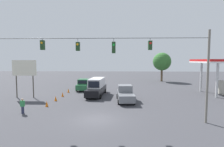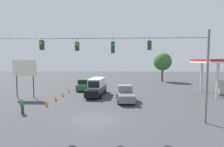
{
  "view_description": "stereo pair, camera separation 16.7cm",
  "coord_description": "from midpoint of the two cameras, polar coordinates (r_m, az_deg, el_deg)",
  "views": [
    {
      "loc": [
        -2.01,
        16.07,
        5.63
      ],
      "look_at": [
        -1.06,
        -10.34,
        3.58
      ],
      "focal_mm": 28.0,
      "sensor_mm": 36.0,
      "label": 1
    },
    {
      "loc": [
        -2.18,
        16.07,
        5.63
      ],
      "look_at": [
        -1.06,
        -10.34,
        3.58
      ],
      "focal_mm": 28.0,
      "sensor_mm": 36.0,
      "label": 2
    }
  ],
  "objects": [
    {
      "name": "ground_plane",
      "position": [
        17.15,
        -4.88,
        -14.73
      ],
      "size": [
        140.0,
        140.0,
        0.0
      ],
      "primitive_type": "plane",
      "color": "#3D3D42"
    },
    {
      "name": "overhead_signal_span",
      "position": [
        15.72,
        -5.2,
        2.94
      ],
      "size": [
        19.97,
        0.38,
        8.25
      ],
      "color": "slate",
      "rests_on": "ground_plane"
    },
    {
      "name": "box_truck_black_withflow_mid",
      "position": [
        28.06,
        -4.84,
        -4.36
      ],
      "size": [
        2.74,
        7.35,
        2.71
      ],
      "color": "black",
      "rests_on": "ground_plane"
    },
    {
      "name": "pickup_truck_grey_crossing_near",
      "position": [
        24.25,
        4.52,
        -6.64
      ],
      "size": [
        2.48,
        5.56,
        2.12
      ],
      "color": "slate",
      "rests_on": "ground_plane"
    },
    {
      "name": "pickup_truck_green_withflow_far",
      "position": [
        33.26,
        -8.82,
        -3.66
      ],
      "size": [
        2.34,
        5.5,
        2.12
      ],
      "color": "#236038",
      "rests_on": "ground_plane"
    },
    {
      "name": "traffic_cone_nearest",
      "position": [
        22.86,
        -20.38,
        -9.2
      ],
      "size": [
        0.35,
        0.35,
        0.7
      ],
      "primitive_type": "cone",
      "color": "orange",
      "rests_on": "ground_plane"
    },
    {
      "name": "traffic_cone_second",
      "position": [
        25.47,
        -17.75,
        -7.75
      ],
      "size": [
        0.35,
        0.35,
        0.7
      ],
      "primitive_type": "cone",
      "color": "orange",
      "rests_on": "ground_plane"
    },
    {
      "name": "traffic_cone_third",
      "position": [
        28.11,
        -15.65,
        -6.56
      ],
      "size": [
        0.35,
        0.35,
        0.7
      ],
      "primitive_type": "cone",
      "color": "orange",
      "rests_on": "ground_plane"
    },
    {
      "name": "traffic_cone_fourth",
      "position": [
        31.3,
        -13.86,
        -5.41
      ],
      "size": [
        0.35,
        0.35,
        0.7
      ],
      "primitive_type": "cone",
      "color": "orange",
      "rests_on": "ground_plane"
    },
    {
      "name": "roadside_billboard",
      "position": [
        29.07,
        -26.5,
        0.86
      ],
      "size": [
        3.64,
        0.16,
        5.61
      ],
      "color": "#4C473D",
      "rests_on": "ground_plane"
    },
    {
      "name": "pedestrian",
      "position": [
        20.91,
        -27.02,
        -9.42
      ],
      "size": [
        0.4,
        0.28,
        1.6
      ],
      "color": "#2D334C",
      "rests_on": "ground_plane"
    },
    {
      "name": "tree_horizon_left",
      "position": [
        47.67,
        16.26,
        3.72
      ],
      "size": [
        4.68,
        4.68,
        7.56
      ],
      "color": "brown",
      "rests_on": "ground_plane"
    }
  ]
}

